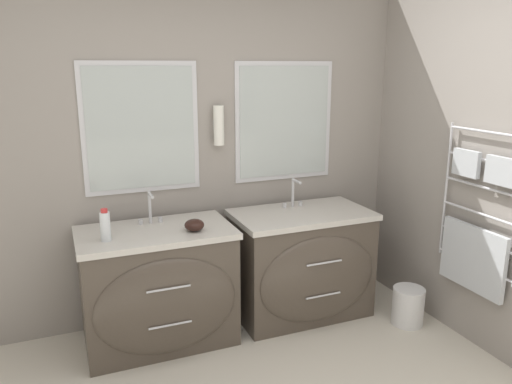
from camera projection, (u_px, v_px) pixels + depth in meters
wall_back at (203, 149)px, 3.79m from camera, size 4.81×0.16×2.60m
wall_right at (470, 160)px, 3.46m from camera, size 0.13×3.73×2.60m
vanity_left at (159, 288)px, 3.47m from camera, size 1.05×0.68×0.84m
vanity_right at (303, 264)px, 3.88m from camera, size 1.05×0.68×0.84m
faucet_left at (150, 208)px, 3.50m from camera, size 0.17×0.14×0.23m
faucet_right at (294, 193)px, 3.92m from camera, size 0.17×0.14×0.23m
toiletry_bottle at (105, 226)px, 3.17m from camera, size 0.07×0.07×0.21m
amenity_bowl at (194, 225)px, 3.37m from camera, size 0.13×0.13×0.08m
waste_bin at (408, 305)px, 3.80m from camera, size 0.24×0.24×0.29m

